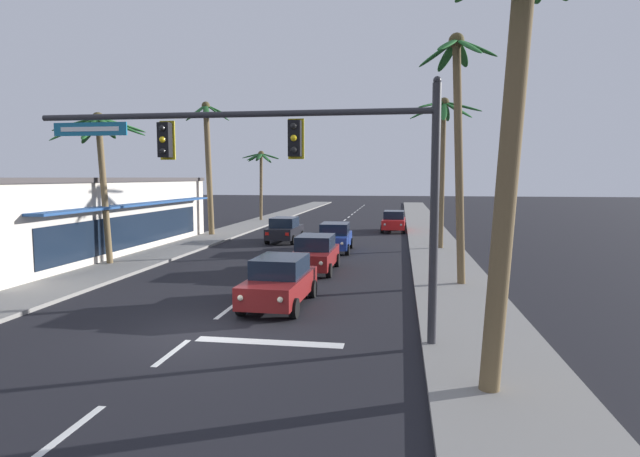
# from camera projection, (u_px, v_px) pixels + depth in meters

# --- Properties ---
(ground_plane) EXTENTS (220.00, 220.00, 0.00)m
(ground_plane) POSITION_uv_depth(u_px,v_px,m) (199.00, 332.00, 14.56)
(ground_plane) COLOR black
(sidewalk_right) EXTENTS (3.20, 110.00, 0.14)m
(sidewalk_right) POSITION_uv_depth(u_px,v_px,m) (434.00, 244.00, 33.02)
(sidewalk_right) COLOR gray
(sidewalk_right) RESTS_ON ground
(sidewalk_left) EXTENTS (3.20, 110.00, 0.14)m
(sidewalk_left) POSITION_uv_depth(u_px,v_px,m) (204.00, 240.00, 35.42)
(sidewalk_left) COLOR gray
(sidewalk_left) RESTS_ON ground
(lane_markings) EXTENTS (4.28, 87.26, 0.01)m
(lane_markings) POSITION_uv_depth(u_px,v_px,m) (320.00, 244.00, 33.75)
(lane_markings) COLOR silver
(lane_markings) RESTS_ON ground
(traffic_signal_mast) EXTENTS (10.76, 0.41, 6.83)m
(traffic_signal_mast) POSITION_uv_depth(u_px,v_px,m) (299.00, 159.00, 13.21)
(traffic_signal_mast) COLOR #2D2D33
(traffic_signal_mast) RESTS_ON ground
(sedan_lead_at_stop_bar) EXTENTS (2.06, 4.50, 1.68)m
(sedan_lead_at_stop_bar) POSITION_uv_depth(u_px,v_px,m) (280.00, 281.00, 17.46)
(sedan_lead_at_stop_bar) COLOR maroon
(sedan_lead_at_stop_bar) RESTS_ON ground
(sedan_third_in_queue) EXTENTS (1.95, 4.45, 1.68)m
(sedan_third_in_queue) POSITION_uv_depth(u_px,v_px,m) (315.00, 253.00, 23.90)
(sedan_third_in_queue) COLOR maroon
(sedan_third_in_queue) RESTS_ON ground
(sedan_fifth_in_queue) EXTENTS (2.03, 4.48, 1.68)m
(sedan_fifth_in_queue) POSITION_uv_depth(u_px,v_px,m) (335.00, 237.00, 30.36)
(sedan_fifth_in_queue) COLOR navy
(sedan_fifth_in_queue) RESTS_ON ground
(sedan_oncoming_far) EXTENTS (1.99, 4.47, 1.68)m
(sedan_oncoming_far) POSITION_uv_depth(u_px,v_px,m) (285.00, 229.00, 34.79)
(sedan_oncoming_far) COLOR black
(sedan_oncoming_far) RESTS_ON ground
(sedan_parked_nearest_kerb) EXTENTS (2.02, 4.48, 1.68)m
(sedan_parked_nearest_kerb) POSITION_uv_depth(u_px,v_px,m) (394.00, 221.00, 41.47)
(sedan_parked_nearest_kerb) COLOR red
(sedan_parked_nearest_kerb) RESTS_ON ground
(palm_left_second) EXTENTS (4.90, 4.66, 7.52)m
(palm_left_second) POSITION_uv_depth(u_px,v_px,m) (101.00, 148.00, 24.92)
(palm_left_second) COLOR brown
(palm_left_second) RESTS_ON ground
(palm_left_third) EXTENTS (3.51, 3.62, 9.90)m
(palm_left_third) POSITION_uv_depth(u_px,v_px,m) (208.00, 150.00, 37.77)
(palm_left_third) COLOR brown
(palm_left_third) RESTS_ON ground
(palm_left_farthest) EXTENTS (3.73, 3.57, 7.00)m
(palm_left_farthest) POSITION_uv_depth(u_px,v_px,m) (261.00, 166.00, 50.74)
(palm_left_farthest) COLOR brown
(palm_left_farthest) RESTS_ON ground
(palm_right_nearest) EXTENTS (3.76, 3.83, 9.02)m
(palm_right_nearest) POSITION_uv_depth(u_px,v_px,m) (516.00, 78.00, 9.63)
(palm_right_nearest) COLOR brown
(palm_right_nearest) RESTS_ON ground
(palm_right_second) EXTENTS (3.02, 3.02, 9.90)m
(palm_right_second) POSITION_uv_depth(u_px,v_px,m) (458.00, 113.00, 19.93)
(palm_right_second) COLOR brown
(palm_right_second) RESTS_ON ground
(palm_right_third) EXTENTS (4.24, 4.00, 9.05)m
(palm_right_third) POSITION_uv_depth(u_px,v_px,m) (444.00, 134.00, 30.25)
(palm_right_third) COLOR brown
(palm_right_third) RESTS_ON ground
(storefront_strip_left) EXTENTS (7.83, 20.64, 4.36)m
(storefront_strip_left) POSITION_uv_depth(u_px,v_px,m) (80.00, 216.00, 29.38)
(storefront_strip_left) COLOR beige
(storefront_strip_left) RESTS_ON ground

